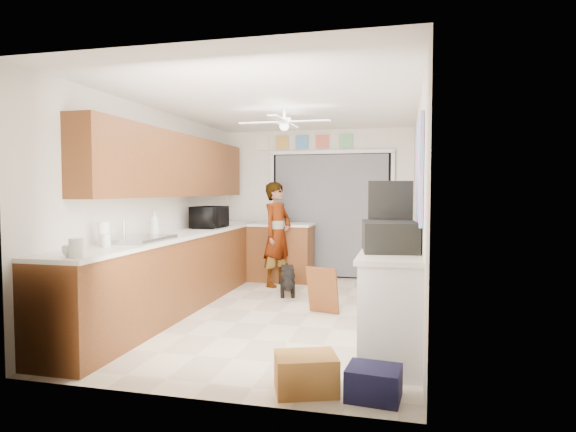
# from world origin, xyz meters

# --- Properties ---
(floor) EXTENTS (5.00, 5.00, 0.00)m
(floor) POSITION_xyz_m (0.00, 0.00, 0.00)
(floor) COLOR beige
(floor) RESTS_ON ground
(ceiling) EXTENTS (5.00, 5.00, 0.00)m
(ceiling) POSITION_xyz_m (0.00, 0.00, 2.50)
(ceiling) COLOR white
(ceiling) RESTS_ON ground
(wall_back) EXTENTS (3.20, 0.00, 3.20)m
(wall_back) POSITION_xyz_m (0.00, 2.50, 1.25)
(wall_back) COLOR silver
(wall_back) RESTS_ON ground
(wall_front) EXTENTS (3.20, 0.00, 3.20)m
(wall_front) POSITION_xyz_m (0.00, -2.50, 1.25)
(wall_front) COLOR silver
(wall_front) RESTS_ON ground
(wall_left) EXTENTS (0.00, 5.00, 5.00)m
(wall_left) POSITION_xyz_m (-1.60, 0.00, 1.25)
(wall_left) COLOR silver
(wall_left) RESTS_ON ground
(wall_right) EXTENTS (0.00, 5.00, 5.00)m
(wall_right) POSITION_xyz_m (1.60, 0.00, 1.25)
(wall_right) COLOR silver
(wall_right) RESTS_ON ground
(left_base_cabinets) EXTENTS (0.60, 4.80, 0.90)m
(left_base_cabinets) POSITION_xyz_m (-1.30, 0.00, 0.45)
(left_base_cabinets) COLOR brown
(left_base_cabinets) RESTS_ON floor
(left_countertop) EXTENTS (0.62, 4.80, 0.04)m
(left_countertop) POSITION_xyz_m (-1.29, 0.00, 0.92)
(left_countertop) COLOR white
(left_countertop) RESTS_ON left_base_cabinets
(upper_cabinets) EXTENTS (0.32, 4.00, 0.80)m
(upper_cabinets) POSITION_xyz_m (-1.44, 0.20, 1.80)
(upper_cabinets) COLOR brown
(upper_cabinets) RESTS_ON wall_left
(sink_basin) EXTENTS (0.50, 0.76, 0.06)m
(sink_basin) POSITION_xyz_m (-1.29, -1.00, 0.95)
(sink_basin) COLOR silver
(sink_basin) RESTS_ON left_countertop
(faucet) EXTENTS (0.03, 0.03, 0.22)m
(faucet) POSITION_xyz_m (-1.48, -1.00, 1.05)
(faucet) COLOR silver
(faucet) RESTS_ON left_countertop
(peninsula_base) EXTENTS (1.00, 0.60, 0.90)m
(peninsula_base) POSITION_xyz_m (-0.50, 2.00, 0.45)
(peninsula_base) COLOR brown
(peninsula_base) RESTS_ON floor
(peninsula_top) EXTENTS (1.04, 0.64, 0.04)m
(peninsula_top) POSITION_xyz_m (-0.50, 2.00, 0.92)
(peninsula_top) COLOR white
(peninsula_top) RESTS_ON peninsula_base
(back_opening_recess) EXTENTS (2.00, 0.06, 2.10)m
(back_opening_recess) POSITION_xyz_m (0.25, 2.47, 1.05)
(back_opening_recess) COLOR black
(back_opening_recess) RESTS_ON wall_back
(curtain_panel) EXTENTS (1.90, 0.03, 2.05)m
(curtain_panel) POSITION_xyz_m (0.25, 2.43, 1.05)
(curtain_panel) COLOR slate
(curtain_panel) RESTS_ON wall_back
(door_trim_left) EXTENTS (0.06, 0.04, 2.10)m
(door_trim_left) POSITION_xyz_m (-0.77, 2.44, 1.05)
(door_trim_left) COLOR white
(door_trim_left) RESTS_ON wall_back
(door_trim_right) EXTENTS (0.06, 0.04, 2.10)m
(door_trim_right) POSITION_xyz_m (1.27, 2.44, 1.05)
(door_trim_right) COLOR white
(door_trim_right) RESTS_ON wall_back
(door_trim_head) EXTENTS (2.10, 0.04, 0.06)m
(door_trim_head) POSITION_xyz_m (0.25, 2.44, 2.12)
(door_trim_head) COLOR white
(door_trim_head) RESTS_ON wall_back
(header_frame_0) EXTENTS (0.22, 0.02, 0.22)m
(header_frame_0) POSITION_xyz_m (-0.60, 2.47, 2.30)
(header_frame_0) COLOR gold
(header_frame_0) RESTS_ON wall_back
(header_frame_1) EXTENTS (0.22, 0.02, 0.22)m
(header_frame_1) POSITION_xyz_m (-0.25, 2.47, 2.30)
(header_frame_1) COLOR #4E91D0
(header_frame_1) RESTS_ON wall_back
(header_frame_2) EXTENTS (0.22, 0.02, 0.22)m
(header_frame_2) POSITION_xyz_m (0.10, 2.47, 2.30)
(header_frame_2) COLOR #D4624F
(header_frame_2) RESTS_ON wall_back
(header_frame_3) EXTENTS (0.22, 0.02, 0.22)m
(header_frame_3) POSITION_xyz_m (0.50, 2.47, 2.30)
(header_frame_3) COLOR #6FC281
(header_frame_3) RESTS_ON wall_back
(route66_sign) EXTENTS (0.22, 0.02, 0.26)m
(route66_sign) POSITION_xyz_m (-0.95, 2.47, 2.30)
(route66_sign) COLOR silver
(route66_sign) RESTS_ON wall_back
(right_counter_base) EXTENTS (0.50, 1.40, 0.90)m
(right_counter_base) POSITION_xyz_m (1.35, -1.20, 0.45)
(right_counter_base) COLOR white
(right_counter_base) RESTS_ON floor
(right_counter_top) EXTENTS (0.54, 1.44, 0.04)m
(right_counter_top) POSITION_xyz_m (1.34, -1.20, 0.92)
(right_counter_top) COLOR white
(right_counter_top) RESTS_ON right_counter_base
(abstract_painting) EXTENTS (0.03, 1.15, 0.95)m
(abstract_painting) POSITION_xyz_m (1.58, -1.00, 1.65)
(abstract_painting) COLOR #FF5DDA
(abstract_painting) RESTS_ON wall_right
(ceiling_fan) EXTENTS (1.14, 1.14, 0.24)m
(ceiling_fan) POSITION_xyz_m (0.00, 0.20, 2.32)
(ceiling_fan) COLOR white
(ceiling_fan) RESTS_ON ceiling
(microwave) EXTENTS (0.39, 0.57, 0.31)m
(microwave) POSITION_xyz_m (-1.26, 0.83, 1.09)
(microwave) COLOR black
(microwave) RESTS_ON left_countertop
(soap_bottle) EXTENTS (0.15, 0.15, 0.31)m
(soap_bottle) POSITION_xyz_m (-1.43, -0.44, 1.09)
(soap_bottle) COLOR silver
(soap_bottle) RESTS_ON left_countertop
(cup) EXTENTS (0.15, 0.15, 0.09)m
(cup) POSITION_xyz_m (-1.23, -2.20, 0.99)
(cup) COLOR white
(cup) RESTS_ON left_countertop
(jar_a) EXTENTS (0.13, 0.13, 0.16)m
(jar_a) POSITION_xyz_m (-1.12, -2.25, 1.02)
(jar_a) COLOR silver
(jar_a) RESTS_ON left_countertop
(jar_b) EXTENTS (0.11, 0.11, 0.13)m
(jar_b) POSITION_xyz_m (-1.31, -1.58, 1.00)
(jar_b) COLOR silver
(jar_b) RESTS_ON left_countertop
(paper_towel_roll) EXTENTS (0.11, 0.11, 0.24)m
(paper_towel_roll) POSITION_xyz_m (-1.37, -1.52, 1.06)
(paper_towel_roll) COLOR white
(paper_towel_roll) RESTS_ON left_countertop
(suitcase) EXTENTS (0.53, 0.67, 0.26)m
(suitcase) POSITION_xyz_m (1.32, -1.21, 1.07)
(suitcase) COLOR black
(suitcase) RESTS_ON right_counter_top
(suitcase_rim) EXTENTS (0.51, 0.63, 0.02)m
(suitcase_rim) POSITION_xyz_m (1.32, -1.21, 0.96)
(suitcase_rim) COLOR yellow
(suitcase_rim) RESTS_ON suitcase
(suitcase_lid) EXTENTS (0.42, 0.08, 0.50)m
(suitcase_lid) POSITION_xyz_m (1.32, -0.92, 1.32)
(suitcase_lid) COLOR black
(suitcase_lid) RESTS_ON suitcase
(cardboard_box) EXTENTS (0.53, 0.46, 0.28)m
(cardboard_box) POSITION_xyz_m (0.76, -2.20, 0.14)
(cardboard_box) COLOR #BE843B
(cardboard_box) RESTS_ON floor
(navy_crate) EXTENTS (0.40, 0.35, 0.23)m
(navy_crate) POSITION_xyz_m (1.25, -2.20, 0.11)
(navy_crate) COLOR #151535
(navy_crate) RESTS_ON floor
(cabinet_door_panel) EXTENTS (0.41, 0.24, 0.57)m
(cabinet_door_panel) POSITION_xyz_m (0.51, 0.03, 0.29)
(cabinet_door_panel) COLOR brown
(cabinet_door_panel) RESTS_ON floor
(man) EXTENTS (0.57, 0.68, 1.60)m
(man) POSITION_xyz_m (-0.45, 1.55, 0.80)
(man) COLOR white
(man) RESTS_ON floor
(dog) EXTENTS (0.39, 0.63, 0.46)m
(dog) POSITION_xyz_m (-0.13, 0.90, 0.23)
(dog) COLOR black
(dog) RESTS_ON floor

